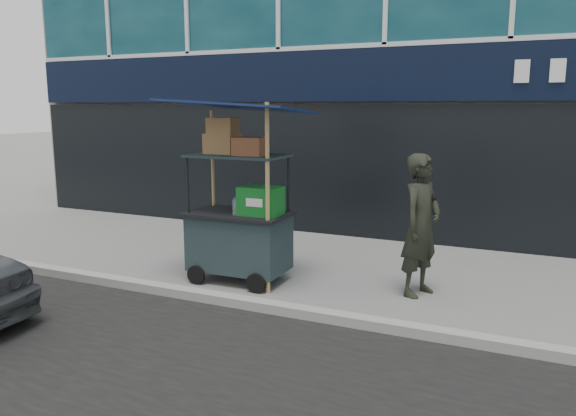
% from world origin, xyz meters
% --- Properties ---
extents(ground, '(80.00, 80.00, 0.00)m').
position_xyz_m(ground, '(0.00, 0.00, 0.00)').
color(ground, slate).
rests_on(ground, ground).
extents(curb, '(80.00, 0.18, 0.12)m').
position_xyz_m(curb, '(0.00, -0.20, 0.06)').
color(curb, gray).
rests_on(curb, ground).
extents(vendor_cart, '(1.85, 1.31, 2.47)m').
position_xyz_m(vendor_cart, '(-1.07, 0.71, 0.87)').
color(vendor_cart, black).
rests_on(vendor_cart, ground).
extents(vendor_man, '(0.63, 0.76, 1.80)m').
position_xyz_m(vendor_man, '(1.27, 1.16, 0.90)').
color(vendor_man, black).
rests_on(vendor_man, ground).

